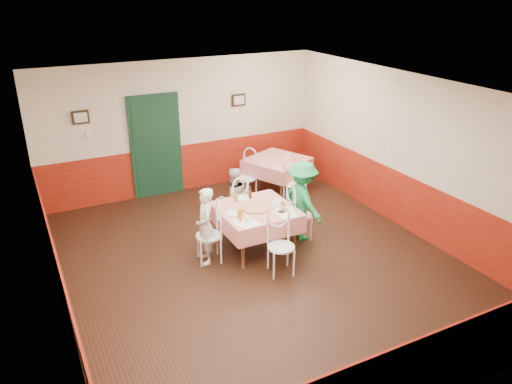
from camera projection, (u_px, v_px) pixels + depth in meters
name	position (u px, v px, depth m)	size (l,w,h in m)	color
floor	(258.00, 262.00, 8.13)	(7.00, 7.00, 0.00)	black
ceiling	(258.00, 90.00, 7.04)	(7.00, 7.00, 0.00)	white
back_wall	(182.00, 127.00, 10.46)	(6.00, 0.10, 2.80)	beige
front_wall	(427.00, 304.00, 4.71)	(6.00, 0.10, 2.80)	beige
left_wall	(48.00, 222.00, 6.33)	(0.10, 7.00, 2.80)	beige
right_wall	(408.00, 154.00, 8.83)	(0.10, 7.00, 2.80)	beige
wainscot_back	(185.00, 167.00, 10.80)	(6.00, 0.03, 1.00)	maroon
wainscot_front	(414.00, 377.00, 5.07)	(6.00, 0.03, 1.00)	maroon
wainscot_left	(60.00, 282.00, 6.69)	(0.03, 7.00, 1.00)	maroon
wainscot_right	(402.00, 200.00, 9.18)	(0.03, 7.00, 1.00)	maroon
door	(156.00, 147.00, 10.30)	(0.96, 0.06, 2.10)	black
picture_left	(81.00, 117.00, 9.41)	(0.32, 0.03, 0.26)	black
picture_right	(239.00, 100.00, 10.78)	(0.32, 0.03, 0.26)	black
thermostat	(88.00, 134.00, 9.58)	(0.10, 0.03, 0.10)	white
main_table	(256.00, 229.00, 8.38)	(1.22, 1.22, 0.77)	red
second_table	(277.00, 176.00, 10.68)	(1.12, 1.12, 0.77)	red
chair_left	(209.00, 236.00, 8.00)	(0.42, 0.42, 0.90)	white
chair_right	(299.00, 215.00, 8.71)	(0.42, 0.42, 0.90)	white
chair_far	(235.00, 206.00, 9.05)	(0.42, 0.42, 0.90)	white
chair_near	(281.00, 247.00, 7.66)	(0.42, 0.42, 0.90)	white
chair_second_a	(245.00, 178.00, 10.33)	(0.42, 0.42, 0.90)	white
chair_second_b	(295.00, 184.00, 10.03)	(0.42, 0.42, 0.90)	white
pizza	(256.00, 208.00, 8.21)	(0.47, 0.47, 0.03)	#B74723
plate_left	(232.00, 213.00, 8.03)	(0.25, 0.25, 0.01)	white
plate_right	(279.00, 202.00, 8.43)	(0.25, 0.25, 0.01)	white
plate_far	(243.00, 198.00, 8.58)	(0.25, 0.25, 0.01)	white
glass_a	(240.00, 214.00, 7.85)	(0.08, 0.08, 0.16)	#BF7219
glass_b	(283.00, 205.00, 8.20)	(0.07, 0.07, 0.13)	#BF7219
glass_c	(236.00, 197.00, 8.48)	(0.07, 0.07, 0.13)	#BF7219
beer_bottle	(250.00, 193.00, 8.56)	(0.05, 0.05, 0.20)	#381C0A
shaker_a	(244.00, 220.00, 7.72)	(0.04, 0.04, 0.09)	silver
shaker_b	(248.00, 221.00, 7.70)	(0.04, 0.04, 0.09)	silver
shaker_c	(240.00, 219.00, 7.75)	(0.04, 0.04, 0.09)	#B23319
menu_left	(246.00, 222.00, 7.75)	(0.30, 0.40, 0.00)	white
menu_right	(286.00, 213.00, 8.07)	(0.30, 0.40, 0.00)	white
wallet	(282.00, 211.00, 8.09)	(0.11, 0.09, 0.02)	black
diner_left	(206.00, 226.00, 7.91)	(0.46, 0.30, 1.27)	gray
diner_far	(233.00, 198.00, 9.04)	(0.57, 0.44, 1.17)	gray
diner_right	(302.00, 201.00, 8.63)	(0.92, 0.53, 1.43)	gray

